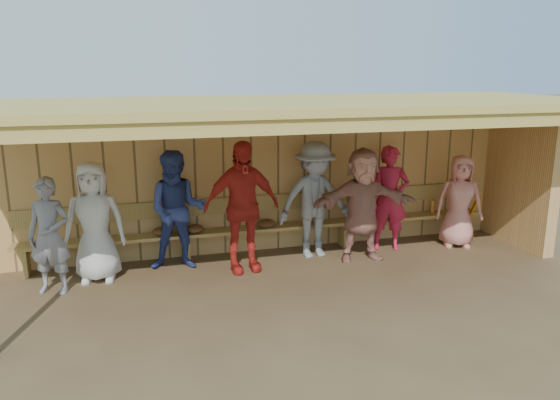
# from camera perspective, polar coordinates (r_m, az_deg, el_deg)

# --- Properties ---
(ground) EXTENTS (90.00, 90.00, 0.00)m
(ground) POSITION_cam_1_polar(r_m,az_deg,el_deg) (7.93, 0.69, -7.97)
(ground) COLOR brown
(ground) RESTS_ON ground
(player_a) EXTENTS (0.67, 0.55, 1.57)m
(player_a) POSITION_cam_1_polar(r_m,az_deg,el_deg) (7.75, -22.95, -3.49)
(player_a) COLOR gray
(player_a) RESTS_ON ground
(player_b) EXTENTS (0.88, 0.62, 1.69)m
(player_b) POSITION_cam_1_polar(r_m,az_deg,el_deg) (7.96, -18.82, -2.20)
(player_b) COLOR silver
(player_b) RESTS_ON ground
(player_c) EXTENTS (0.96, 0.80, 1.77)m
(player_c) POSITION_cam_1_polar(r_m,az_deg,el_deg) (8.13, -10.67, -1.09)
(player_c) COLOR navy
(player_c) RESTS_ON ground
(player_d) EXTENTS (1.18, 0.59, 1.93)m
(player_d) POSITION_cam_1_polar(r_m,az_deg,el_deg) (7.91, -4.02, -0.71)
(player_d) COLOR red
(player_d) RESTS_ON ground
(player_e) EXTENTS (1.22, 0.74, 1.83)m
(player_e) POSITION_cam_1_polar(r_m,az_deg,el_deg) (8.52, 3.64, -0.00)
(player_e) COLOR gray
(player_e) RESTS_ON ground
(player_f) EXTENTS (1.67, 0.66, 1.76)m
(player_f) POSITION_cam_1_polar(r_m,az_deg,el_deg) (8.44, 8.61, -0.50)
(player_f) COLOR tan
(player_f) RESTS_ON ground
(player_g) EXTENTS (0.73, 0.61, 1.71)m
(player_g) POSITION_cam_1_polar(r_m,az_deg,el_deg) (9.05, 11.34, 0.18)
(player_g) COLOR #BE1E3B
(player_g) RESTS_ON ground
(player_h) EXTENTS (0.88, 0.74, 1.54)m
(player_h) POSITION_cam_1_polar(r_m,az_deg,el_deg) (9.50, 18.24, -0.13)
(player_h) COLOR tan
(player_h) RESTS_ON ground
(dugout_structure) EXTENTS (8.80, 3.20, 2.50)m
(dugout_structure) POSITION_cam_1_polar(r_m,az_deg,el_deg) (8.23, 1.98, 5.07)
(dugout_structure) COLOR tan
(dugout_structure) RESTS_ON ground
(bench) EXTENTS (7.60, 0.34, 0.93)m
(bench) POSITION_cam_1_polar(r_m,az_deg,el_deg) (8.78, -1.35, -2.18)
(bench) COLOR tan
(bench) RESTS_ON ground
(dugout_equipment) EXTENTS (5.50, 0.62, 0.80)m
(dugout_equipment) POSITION_cam_1_polar(r_m,az_deg,el_deg) (8.64, -1.99, -2.71)
(dugout_equipment) COLOR gold
(dugout_equipment) RESTS_ON ground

